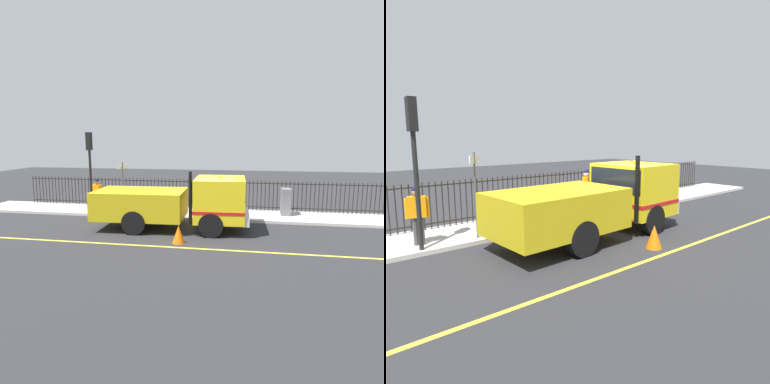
{
  "view_description": "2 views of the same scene",
  "coord_description": "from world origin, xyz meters",
  "views": [
    {
      "loc": [
        -13.44,
        -1.8,
        3.76
      ],
      "look_at": [
        1.28,
        0.76,
        1.38
      ],
      "focal_mm": 31.3,
      "sensor_mm": 36.0,
      "label": 1
    },
    {
      "loc": [
        -7.65,
        8.21,
        3.08
      ],
      "look_at": [
        1.65,
        0.47,
        1.12
      ],
      "focal_mm": 31.93,
      "sensor_mm": 36.0,
      "label": 2
    }
  ],
  "objects": [
    {
      "name": "sidewalk_slab",
      "position": [
        2.69,
        0.0,
        0.06
      ],
      "size": [
        2.4,
        24.43,
        0.13
      ],
      "primitive_type": "cube",
      "color": "beige",
      "rests_on": "ground"
    },
    {
      "name": "street_sign",
      "position": [
        1.78,
        4.24,
        1.69
      ],
      "size": [
        0.33,
        0.41,
        2.53
      ],
      "color": "#4C4C4C",
      "rests_on": "sidewalk_slab"
    },
    {
      "name": "work_truck",
      "position": [
        -0.07,
        0.9,
        1.21
      ],
      "size": [
        2.55,
        6.46,
        2.53
      ],
      "rotation": [
        0.0,
        0.0,
        3.18
      ],
      "color": "yellow",
      "rests_on": "ground"
    },
    {
      "name": "worker_standing",
      "position": [
        2.57,
        -0.72,
        1.15
      ],
      "size": [
        0.45,
        0.52,
        1.68
      ],
      "rotation": [
        0.0,
        0.0,
        2.2
      ],
      "color": "orange",
      "rests_on": "sidewalk_slab"
    },
    {
      "name": "lane_marking",
      "position": [
        -2.46,
        0.0,
        0.0
      ],
      "size": [
        0.12,
        21.99,
        0.01
      ],
      "primitive_type": "cube",
      "color": "yellow",
      "rests_on": "ground"
    },
    {
      "name": "traffic_light_near",
      "position": [
        1.68,
        5.84,
        2.93
      ],
      "size": [
        0.3,
        0.21,
        3.94
      ],
      "rotation": [
        0.0,
        0.0,
        3.15
      ],
      "color": "black",
      "rests_on": "sidewalk_slab"
    },
    {
      "name": "traffic_cone",
      "position": [
        -1.94,
        0.69,
        0.33
      ],
      "size": [
        0.46,
        0.46,
        0.66
      ],
      "primitive_type": "cone",
      "color": "orange",
      "rests_on": "ground"
    },
    {
      "name": "ground_plane",
      "position": [
        0.0,
        0.0,
        0.0
      ],
      "size": [
        53.75,
        53.75,
        0.0
      ],
      "primitive_type": "plane",
      "color": "#2B2B2D",
      "rests_on": "ground"
    },
    {
      "name": "utility_cabinet",
      "position": [
        2.92,
        -3.54,
        0.76
      ],
      "size": [
        0.77,
        0.43,
        1.28
      ],
      "primitive_type": "cube",
      "color": "slate",
      "rests_on": "sidewalk_slab"
    },
    {
      "name": "iron_fence",
      "position": [
        3.65,
        -0.0,
        0.9
      ],
      "size": [
        0.04,
        20.8,
        1.53
      ],
      "color": "black",
      "rests_on": "sidewalk_slab"
    },
    {
      "name": "pedestrian_distant",
      "position": [
        2.14,
        5.76,
        1.14
      ],
      "size": [
        0.35,
        0.59,
        1.66
      ],
      "rotation": [
        0.0,
        0.0,
        4.38
      ],
      "color": "orange",
      "rests_on": "sidewalk_slab"
    }
  ]
}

